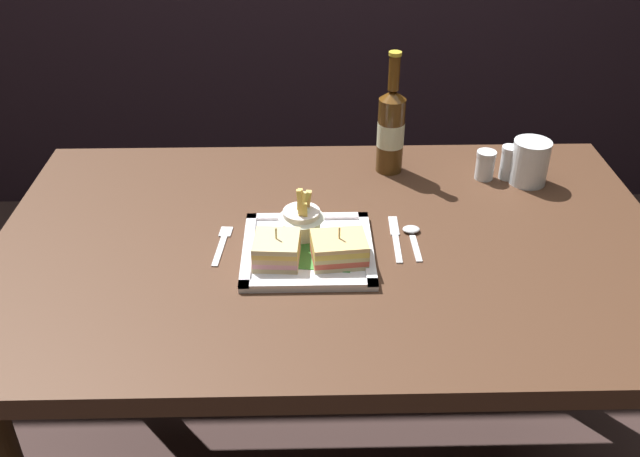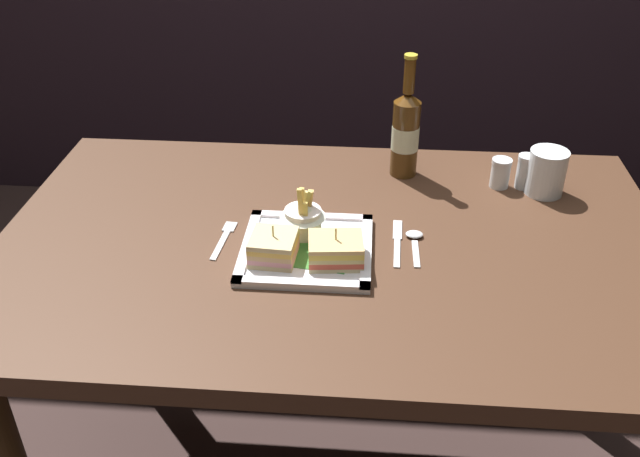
# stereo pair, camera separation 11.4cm
# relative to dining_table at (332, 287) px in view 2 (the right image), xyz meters

# --- Properties ---
(dining_table) EXTENTS (1.35, 0.85, 0.72)m
(dining_table) POSITION_rel_dining_table_xyz_m (0.00, 0.00, 0.00)
(dining_table) COLOR #472C1C
(dining_table) RESTS_ON ground_plane
(square_plate) EXTENTS (0.25, 0.25, 0.02)m
(square_plate) POSITION_rel_dining_table_xyz_m (-0.05, -0.05, 0.13)
(square_plate) COLOR white
(square_plate) RESTS_ON dining_table
(sandwich_half_left) EXTENTS (0.09, 0.09, 0.07)m
(sandwich_half_left) POSITION_rel_dining_table_xyz_m (-0.11, -0.09, 0.16)
(sandwich_half_left) COLOR tan
(sandwich_half_left) RESTS_ON square_plate
(sandwich_half_right) EXTENTS (0.11, 0.09, 0.07)m
(sandwich_half_right) POSITION_rel_dining_table_xyz_m (0.01, -0.09, 0.15)
(sandwich_half_right) COLOR tan
(sandwich_half_right) RESTS_ON square_plate
(fries_cup) EXTENTS (0.09, 0.09, 0.11)m
(fries_cup) POSITION_rel_dining_table_xyz_m (-0.06, -0.00, 0.17)
(fries_cup) COLOR white
(fries_cup) RESTS_ON square_plate
(beer_bottle) EXTENTS (0.06, 0.06, 0.28)m
(beer_bottle) POSITION_rel_dining_table_xyz_m (0.14, 0.29, 0.23)
(beer_bottle) COLOR #503314
(beer_bottle) RESTS_ON dining_table
(water_glass) EXTENTS (0.08, 0.08, 0.10)m
(water_glass) POSITION_rel_dining_table_xyz_m (0.45, 0.23, 0.16)
(water_glass) COLOR silver
(water_glass) RESTS_ON dining_table
(fork) EXTENTS (0.03, 0.14, 0.00)m
(fork) POSITION_rel_dining_table_xyz_m (-0.22, -0.01, 0.12)
(fork) COLOR silver
(fork) RESTS_ON dining_table
(knife) EXTENTS (0.02, 0.17, 0.00)m
(knife) POSITION_rel_dining_table_xyz_m (0.13, 0.00, 0.12)
(knife) COLOR silver
(knife) RESTS_ON dining_table
(spoon) EXTENTS (0.03, 0.12, 0.01)m
(spoon) POSITION_rel_dining_table_xyz_m (0.16, 0.01, 0.13)
(spoon) COLOR silver
(spoon) RESTS_ON dining_table
(salt_shaker) EXTENTS (0.04, 0.04, 0.07)m
(salt_shaker) POSITION_rel_dining_table_xyz_m (0.36, 0.25, 0.15)
(salt_shaker) COLOR silver
(salt_shaker) RESTS_ON dining_table
(pepper_shaker) EXTENTS (0.04, 0.04, 0.08)m
(pepper_shaker) POSITION_rel_dining_table_xyz_m (0.41, 0.25, 0.16)
(pepper_shaker) COLOR silver
(pepper_shaker) RESTS_ON dining_table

